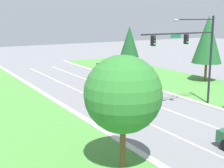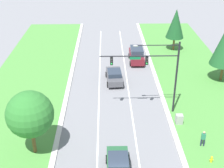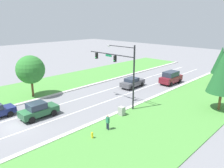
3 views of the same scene
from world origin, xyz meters
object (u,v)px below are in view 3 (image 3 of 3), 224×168
oak_near_left_tree (30,70)px  pedestrian (108,122)px  graphite_sedan (132,82)px  conifer_far_right_tree (224,69)px  fire_hydrant (92,135)px  burgundy_suv (171,77)px  conifer_near_right_tree (221,60)px  forest_sedan (38,110)px  traffic_signal_mast (120,65)px  utility_cabinet (122,111)px

oak_near_left_tree → pedestrian: bearing=1.8°
graphite_sedan → conifer_far_right_tree: conifer_far_right_tree is taller
graphite_sedan → fire_hydrant: graphite_sedan is taller
burgundy_suv → conifer_near_right_tree: size_ratio=0.72×
conifer_far_right_tree → forest_sedan: bearing=-130.0°
conifer_near_right_tree → traffic_signal_mast: bearing=-107.9°
burgundy_suv → conifer_near_right_tree: (6.42, 4.66, 3.27)m
pedestrian → conifer_far_right_tree: (6.20, 13.38, 4.29)m
fire_hydrant → oak_near_left_tree: (-15.36, 1.72, 3.70)m
utility_cabinet → conifer_near_right_tree: (3.57, 20.80, 3.84)m
forest_sedan → conifer_far_right_tree: 22.34m
forest_sedan → graphite_sedan: bearing=89.5°
utility_cabinet → oak_near_left_tree: (-13.83, -4.12, 3.49)m
conifer_near_right_tree → conifer_far_right_tree: conifer_far_right_tree is taller
traffic_signal_mast → conifer_near_right_tree: bearing=72.1°
traffic_signal_mast → fire_hydrant: traffic_signal_mast is taller
utility_cabinet → oak_near_left_tree: size_ratio=0.18×
traffic_signal_mast → forest_sedan: traffic_signal_mast is taller
pedestrian → conifer_near_right_tree: bearing=-84.1°
pedestrian → graphite_sedan: bearing=-49.0°
fire_hydrant → forest_sedan: bearing=-171.5°
burgundy_suv → forest_sedan: 23.48m
traffic_signal_mast → conifer_far_right_tree: conifer_far_right_tree is taller
graphite_sedan → burgundy_suv: burgundy_suv is taller
conifer_far_right_tree → utility_cabinet: bearing=-127.9°
graphite_sedan → utility_cabinet: (6.32, -9.71, -0.30)m
oak_near_left_tree → conifer_near_right_tree: bearing=55.1°
pedestrian → utility_cabinet: bearing=-58.2°
conifer_near_right_tree → conifer_far_right_tree: 11.80m
graphite_sedan → conifer_near_right_tree: (9.88, 11.09, 3.55)m
pedestrian → oak_near_left_tree: oak_near_left_tree is taller
pedestrian → conifer_far_right_tree: conifer_far_right_tree is taller
graphite_sedan → oak_near_left_tree: size_ratio=0.79×
fire_hydrant → conifer_far_right_tree: conifer_far_right_tree is taller
traffic_signal_mast → oak_near_left_tree: bearing=-150.6°
fire_hydrant → conifer_near_right_tree: bearing=85.6°
oak_near_left_tree → forest_sedan: bearing=-21.8°
forest_sedan → conifer_far_right_tree: conifer_far_right_tree is taller
conifer_near_right_tree → graphite_sedan: bearing=-131.7°
burgundy_suv → oak_near_left_tree: size_ratio=0.79×
burgundy_suv → utility_cabinet: bearing=-79.3°
forest_sedan → conifer_near_right_tree: (10.07, 27.85, 3.48)m
oak_near_left_tree → conifer_far_right_tree: (21.41, 13.86, 1.18)m
conifer_far_right_tree → graphite_sedan: bearing=-179.9°
traffic_signal_mast → pedestrian: bearing=-57.5°
graphite_sedan → forest_sedan: 16.76m
forest_sedan → conifer_near_right_tree: conifer_near_right_tree is taller
forest_sedan → utility_cabinet: 9.60m
graphite_sedan → oak_near_left_tree: bearing=-121.7°
burgundy_suv → pedestrian: size_ratio=2.86×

